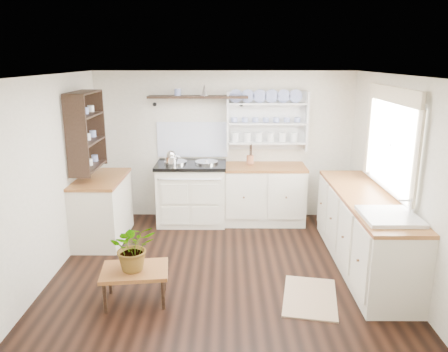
{
  "coord_description": "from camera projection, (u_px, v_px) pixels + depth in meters",
  "views": [
    {
      "loc": [
        0.04,
        -4.85,
        2.47
      ],
      "look_at": [
        0.0,
        0.25,
        1.1
      ],
      "focal_mm": 35.0,
      "sensor_mm": 36.0,
      "label": 1
    }
  ],
  "objects": [
    {
      "name": "center_table",
      "position": [
        135.0,
        273.0,
        4.53
      ],
      "size": [
        0.73,
        0.56,
        0.37
      ],
      "rotation": [
        0.0,
        0.0,
        0.12
      ],
      "color": "brown",
      "rests_on": "floor"
    },
    {
      "name": "back_cabinets",
      "position": [
        263.0,
        193.0,
        6.75
      ],
      "size": [
        1.27,
        0.63,
        0.9
      ],
      "color": "white",
      "rests_on": "floor"
    },
    {
      "name": "utensil_crock",
      "position": [
        250.0,
        160.0,
        6.69
      ],
      "size": [
        0.11,
        0.11,
        0.13
      ],
      "primitive_type": "cylinder",
      "color": "#9D5A39",
      "rests_on": "back_cabinets"
    },
    {
      "name": "wall_left",
      "position": [
        51.0,
        177.0,
        5.04
      ],
      "size": [
        0.02,
        3.8,
        2.3
      ],
      "primitive_type": "cube",
      "color": "beige",
      "rests_on": "ground"
    },
    {
      "name": "wall_back",
      "position": [
        225.0,
        146.0,
        6.86
      ],
      "size": [
        4.0,
        0.02,
        2.3
      ],
      "primitive_type": "cube",
      "color": "beige",
      "rests_on": "ground"
    },
    {
      "name": "wall_right",
      "position": [
        397.0,
        178.0,
        5.01
      ],
      "size": [
        0.02,
        3.8,
        2.3
      ],
      "primitive_type": "cube",
      "color": "beige",
      "rests_on": "ground"
    },
    {
      "name": "right_cabinets",
      "position": [
        364.0,
        230.0,
        5.29
      ],
      "size": [
        0.62,
        2.43,
        0.9
      ],
      "color": "white",
      "rests_on": "floor"
    },
    {
      "name": "belfast_sink",
      "position": [
        388.0,
        227.0,
        4.48
      ],
      "size": [
        0.55,
        0.6,
        0.45
      ],
      "color": "white",
      "rests_on": "right_cabinets"
    },
    {
      "name": "window",
      "position": [
        392.0,
        140.0,
        5.05
      ],
      "size": [
        0.08,
        1.55,
        1.22
      ],
      "color": "white",
      "rests_on": "wall_right"
    },
    {
      "name": "floor",
      "position": [
        224.0,
        268.0,
        5.33
      ],
      "size": [
        4.0,
        3.8,
        0.01
      ],
      "primitive_type": "cube",
      "color": "black",
      "rests_on": "ground"
    },
    {
      "name": "plate_rack",
      "position": [
        267.0,
        120.0,
        6.72
      ],
      "size": [
        1.2,
        0.22,
        0.9
      ],
      "color": "white",
      "rests_on": "wall_back"
    },
    {
      "name": "potted_plant",
      "position": [
        133.0,
        247.0,
        4.45
      ],
      "size": [
        0.55,
        0.51,
        0.5
      ],
      "primitive_type": "imported",
      "rotation": [
        0.0,
        0.0,
        0.31
      ],
      "color": "#3F7233",
      "rests_on": "center_table"
    },
    {
      "name": "kettle",
      "position": [
        171.0,
        158.0,
        6.46
      ],
      "size": [
        0.19,
        0.19,
        0.23
      ],
      "primitive_type": null,
      "color": "silver",
      "rests_on": "aga_cooker"
    },
    {
      "name": "ceiling",
      "position": [
        224.0,
        75.0,
        4.73
      ],
      "size": [
        4.0,
        3.8,
        0.01
      ],
      "primitive_type": "cube",
      "color": "white",
      "rests_on": "wall_back"
    },
    {
      "name": "left_cabinets",
      "position": [
        102.0,
        208.0,
        6.09
      ],
      "size": [
        0.62,
        1.13,
        0.9
      ],
      "color": "white",
      "rests_on": "floor"
    },
    {
      "name": "aga_cooker",
      "position": [
        192.0,
        192.0,
        6.72
      ],
      "size": [
        1.06,
        0.73,
        0.98
      ],
      "color": "white",
      "rests_on": "floor"
    },
    {
      "name": "left_shelving",
      "position": [
        86.0,
        130.0,
        5.8
      ],
      "size": [
        0.28,
        0.8,
        1.05
      ],
      "primitive_type": "cube",
      "color": "black",
      "rests_on": "wall_left"
    },
    {
      "name": "high_shelf",
      "position": [
        198.0,
        98.0,
        6.55
      ],
      "size": [
        1.5,
        0.29,
        0.16
      ],
      "color": "black",
      "rests_on": "wall_back"
    },
    {
      "name": "floor_rug",
      "position": [
        310.0,
        297.0,
        4.66
      ],
      "size": [
        0.7,
        0.94,
        0.02
      ],
      "primitive_type": "cube",
      "rotation": [
        0.0,
        0.0,
        -0.18
      ],
      "color": "#7E6749",
      "rests_on": "floor"
    }
  ]
}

